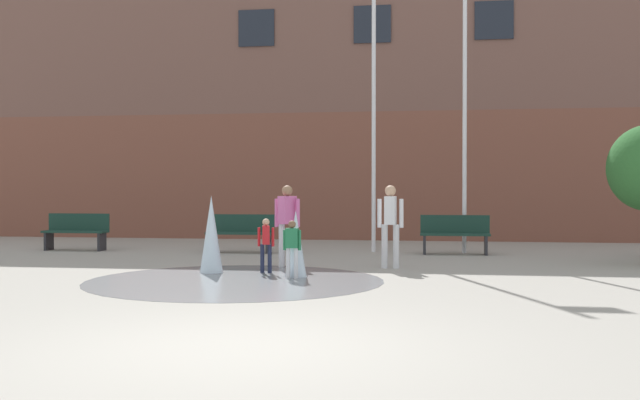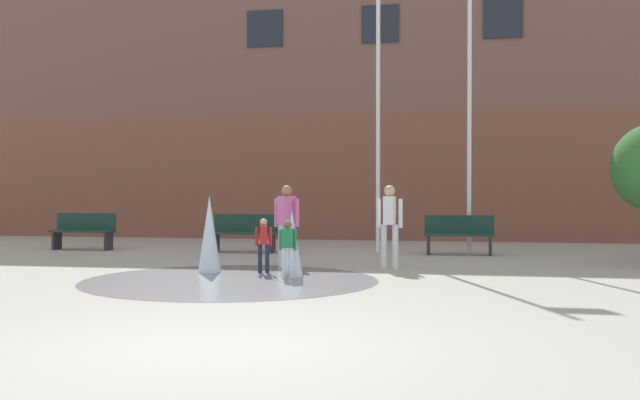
# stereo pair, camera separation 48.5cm
# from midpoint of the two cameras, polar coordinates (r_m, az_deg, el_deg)

# --- Properties ---
(ground_plane) EXTENTS (100.00, 100.00, 0.00)m
(ground_plane) POSITION_cam_midpoint_polar(r_m,az_deg,el_deg) (7.34, -8.04, -11.10)
(ground_plane) COLOR #9E998E
(library_building) EXTENTS (36.00, 6.05, 8.47)m
(library_building) POSITION_cam_midpoint_polar(r_m,az_deg,el_deg) (25.25, 4.02, 7.01)
(library_building) COLOR brown
(library_building) RESTS_ON ground
(splash_fountain) EXTENTS (4.93, 4.93, 1.40)m
(splash_fountain) POSITION_cam_midpoint_polar(r_m,az_deg,el_deg) (13.12, -7.05, -3.85)
(splash_fountain) COLOR gray
(splash_fountain) RESTS_ON ground
(park_bench_far_left) EXTENTS (1.60, 0.44, 0.91)m
(park_bench_far_left) POSITION_cam_midpoint_polar(r_m,az_deg,el_deg) (19.58, -18.75, -2.25)
(park_bench_far_left) COLOR #28282D
(park_bench_far_left) RESTS_ON ground
(park_bench_left_of_flagpoles) EXTENTS (1.60, 0.44, 0.91)m
(park_bench_left_of_flagpoles) POSITION_cam_midpoint_polar(r_m,az_deg,el_deg) (18.02, -6.85, -2.47)
(park_bench_left_of_flagpoles) COLOR #28282D
(park_bench_left_of_flagpoles) RESTS_ON ground
(park_bench_center) EXTENTS (1.60, 0.44, 0.91)m
(park_bench_center) POSITION_cam_midpoint_polar(r_m,az_deg,el_deg) (17.64, 9.47, -2.55)
(park_bench_center) COLOR #28282D
(park_bench_center) RESTS_ON ground
(adult_near_bench) EXTENTS (0.50, 0.35, 1.59)m
(adult_near_bench) POSITION_cam_midpoint_polar(r_m,az_deg,el_deg) (14.34, 4.42, -1.50)
(adult_near_bench) COLOR silver
(adult_near_bench) RESTS_ON ground
(child_with_pink_shirt) EXTENTS (0.31, 0.24, 0.99)m
(child_with_pink_shirt) POSITION_cam_midpoint_polar(r_m,az_deg,el_deg) (13.57, -5.16, -3.13)
(child_with_pink_shirt) COLOR #1E233D
(child_with_pink_shirt) RESTS_ON ground
(child_in_fountain) EXTENTS (0.31, 0.13, 0.99)m
(child_in_fountain) POSITION_cam_midpoint_polar(r_m,az_deg,el_deg) (12.68, -3.24, -3.41)
(child_in_fountain) COLOR silver
(child_in_fountain) RESTS_ON ground
(adult_in_red) EXTENTS (0.50, 0.39, 1.59)m
(adult_in_red) POSITION_cam_midpoint_polar(r_m,az_deg,el_deg) (14.60, -3.46, -1.46)
(adult_in_red) COLOR silver
(adult_in_red) RESTS_ON ground
(flagpole_left) EXTENTS (0.80, 0.10, 8.75)m
(flagpole_left) POSITION_cam_midpoint_polar(r_m,az_deg,el_deg) (18.35, 3.44, 10.60)
(flagpole_left) COLOR silver
(flagpole_left) RESTS_ON ground
(flagpole_right) EXTENTS (0.80, 0.10, 8.72)m
(flagpole_right) POSITION_cam_midpoint_polar(r_m,az_deg,el_deg) (18.27, 10.31, 10.57)
(flagpole_right) COLOR silver
(flagpole_right) RESTS_ON ground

